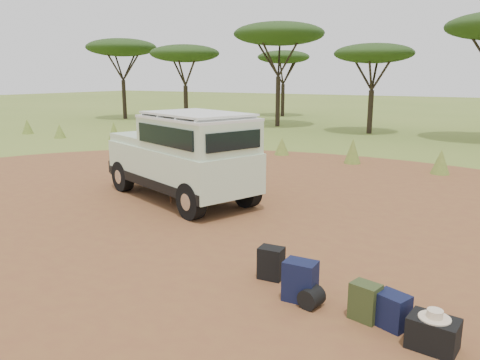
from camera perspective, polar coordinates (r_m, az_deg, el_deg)
The scene contains 13 objects.
ground at distance 9.52m, azimuth -2.64°, elevation -6.33°, with size 140.00×140.00×0.00m, color olive.
dirt_clearing at distance 9.52m, azimuth -2.64°, elevation -6.30°, with size 23.00×23.00×0.01m, color brown.
grass_fringe at distance 17.11m, azimuth 13.81°, elevation 3.19°, with size 36.60×1.60×0.90m.
acacia_treeline at distance 27.71m, azimuth 22.67°, elevation 15.33°, with size 46.70×13.20×6.26m.
safari_vehicle at distance 11.79m, azimuth -6.92°, elevation 2.72°, with size 4.92×3.27×2.25m.
walking_staff at distance 11.37m, azimuth -8.61°, elevation 0.51°, with size 0.04×0.04×1.51m, color brown.
backpack_black at distance 7.35m, azimuth 3.81°, elevation -10.08°, with size 0.37×0.27×0.51m, color black.
backpack_navy at distance 6.71m, azimuth 7.35°, elevation -12.12°, with size 0.44×0.32×0.58m, color #101635.
backpack_olive at distance 6.40m, azimuth 15.01°, elevation -14.16°, with size 0.36×0.26×0.50m, color #37421E.
duffel_navy at distance 6.34m, azimuth 18.04°, elevation -14.91°, with size 0.39×0.30×0.44m, color #101635.
hard_case at distance 6.06m, azimuth 22.47°, elevation -16.93°, with size 0.54×0.38×0.38m, color black.
stuff_sack at distance 6.61m, azimuth 8.71°, elevation -13.98°, with size 0.29×0.29×0.29m, color black.
safari_hat at distance 5.96m, azimuth 22.66°, elevation -14.98°, with size 0.36×0.36×0.10m.
Camera 1 is at (4.96, -7.52, 3.08)m, focal length 35.00 mm.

